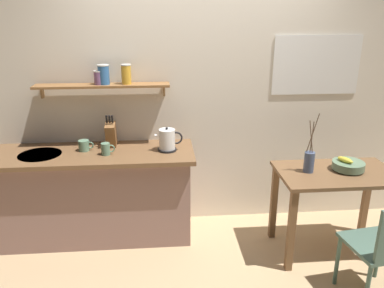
# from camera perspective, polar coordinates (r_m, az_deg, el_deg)

# --- Properties ---
(ground_plane) EXTENTS (14.00, 14.00, 0.00)m
(ground_plane) POSITION_cam_1_polar(r_m,az_deg,el_deg) (3.77, 1.90, -15.00)
(ground_plane) COLOR tan
(back_wall) EXTENTS (6.80, 0.11, 2.70)m
(back_wall) POSITION_cam_1_polar(r_m,az_deg,el_deg) (3.86, 4.03, 7.72)
(back_wall) COLOR silver
(back_wall) RESTS_ON ground_plane
(kitchen_counter) EXTENTS (1.83, 0.63, 0.88)m
(kitchen_counter) POSITION_cam_1_polar(r_m,az_deg,el_deg) (3.85, -13.68, -7.12)
(kitchen_counter) COLOR gray
(kitchen_counter) RESTS_ON ground_plane
(wall_shelf) EXTENTS (1.22, 0.20, 0.31)m
(wall_shelf) POSITION_cam_1_polar(r_m,az_deg,el_deg) (3.67, -12.42, 8.92)
(wall_shelf) COLOR brown
(dining_table) EXTENTS (1.01, 0.61, 0.78)m
(dining_table) POSITION_cam_1_polar(r_m,az_deg,el_deg) (3.67, 20.06, -5.83)
(dining_table) COLOR brown
(dining_table) RESTS_ON ground_plane
(fruit_bowl) EXTENTS (0.27, 0.27, 0.12)m
(fruit_bowl) POSITION_cam_1_polar(r_m,az_deg,el_deg) (3.66, 21.70, -2.87)
(fruit_bowl) COLOR slate
(fruit_bowl) RESTS_ON dining_table
(twig_vase) EXTENTS (0.10, 0.09, 0.52)m
(twig_vase) POSITION_cam_1_polar(r_m,az_deg,el_deg) (3.50, 16.64, -2.38)
(twig_vase) COLOR #475675
(twig_vase) RESTS_ON dining_table
(electric_kettle) EXTENTS (0.25, 0.17, 0.22)m
(electric_kettle) POSITION_cam_1_polar(r_m,az_deg,el_deg) (3.56, -3.60, 0.56)
(electric_kettle) COLOR black
(electric_kettle) RESTS_ON kitchen_counter
(knife_block) EXTENTS (0.09, 0.18, 0.31)m
(knife_block) POSITION_cam_1_polar(r_m,az_deg,el_deg) (3.73, -11.69, 1.44)
(knife_block) COLOR brown
(knife_block) RESTS_ON kitchen_counter
(coffee_mug_by_sink) EXTENTS (0.14, 0.10, 0.10)m
(coffee_mug_by_sink) POSITION_cam_1_polar(r_m,az_deg,el_deg) (3.70, -15.39, -0.22)
(coffee_mug_by_sink) COLOR slate
(coffee_mug_by_sink) RESTS_ON kitchen_counter
(coffee_mug_spare) EXTENTS (0.12, 0.08, 0.11)m
(coffee_mug_spare) POSITION_cam_1_polar(r_m,az_deg,el_deg) (3.55, -12.37, -0.70)
(coffee_mug_spare) COLOR slate
(coffee_mug_spare) RESTS_ON kitchen_counter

